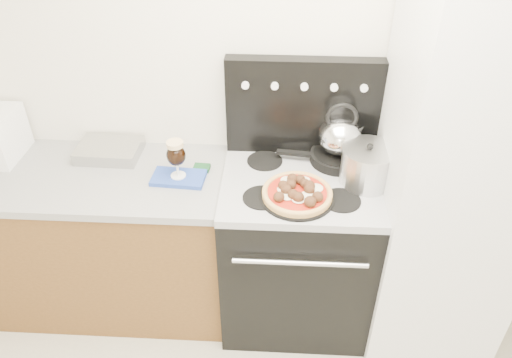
# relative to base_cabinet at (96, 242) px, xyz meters

# --- Properties ---
(room_shell) EXTENTS (3.52, 3.01, 2.52)m
(room_shell) POSITION_rel_base_cabinet_xyz_m (1.02, -0.91, 0.82)
(room_shell) COLOR beige
(room_shell) RESTS_ON ground
(base_cabinet) EXTENTS (1.45, 0.60, 0.86)m
(base_cabinet) POSITION_rel_base_cabinet_xyz_m (0.00, 0.00, 0.00)
(base_cabinet) COLOR brown
(base_cabinet) RESTS_ON ground
(countertop) EXTENTS (1.48, 0.63, 0.04)m
(countertop) POSITION_rel_base_cabinet_xyz_m (0.00, 0.00, 0.45)
(countertop) COLOR #959595
(countertop) RESTS_ON base_cabinet
(stove_body) EXTENTS (0.76, 0.65, 0.88)m
(stove_body) POSITION_rel_base_cabinet_xyz_m (1.10, -0.02, 0.01)
(stove_body) COLOR black
(stove_body) RESTS_ON ground
(cooktop) EXTENTS (0.76, 0.65, 0.04)m
(cooktop) POSITION_rel_base_cabinet_xyz_m (1.10, -0.02, 0.47)
(cooktop) COLOR #ADADB2
(cooktop) RESTS_ON stove_body
(backguard) EXTENTS (0.76, 0.08, 0.50)m
(backguard) POSITION_rel_base_cabinet_xyz_m (1.10, 0.25, 0.74)
(backguard) COLOR black
(backguard) RESTS_ON cooktop
(fridge) EXTENTS (0.64, 0.68, 1.90)m
(fridge) POSITION_rel_base_cabinet_xyz_m (1.80, -0.05, 0.52)
(fridge) COLOR silver
(fridge) RESTS_ON ground
(foil_sheet) EXTENTS (0.32, 0.24, 0.06)m
(foil_sheet) POSITION_rel_base_cabinet_xyz_m (0.12, 0.16, 0.50)
(foil_sheet) COLOR silver
(foil_sheet) RESTS_ON countertop
(oven_mitt) EXTENTS (0.27, 0.16, 0.02)m
(oven_mitt) POSITION_rel_base_cabinet_xyz_m (0.51, -0.03, 0.48)
(oven_mitt) COLOR #2745A9
(oven_mitt) RESTS_ON countertop
(beer_glass) EXTENTS (0.10, 0.10, 0.20)m
(beer_glass) POSITION_rel_base_cabinet_xyz_m (0.51, -0.03, 0.59)
(beer_glass) COLOR black
(beer_glass) RESTS_ON oven_mitt
(pizza_pan) EXTENTS (0.43, 0.43, 0.01)m
(pizza_pan) POSITION_rel_base_cabinet_xyz_m (1.08, -0.16, 0.50)
(pizza_pan) COLOR black
(pizza_pan) RESTS_ON cooktop
(pizza) EXTENTS (0.38, 0.38, 0.05)m
(pizza) POSITION_rel_base_cabinet_xyz_m (1.08, -0.16, 0.52)
(pizza) COLOR #CE8E42
(pizza) RESTS_ON pizza_pan
(skillet) EXTENTS (0.31, 0.31, 0.05)m
(skillet) POSITION_rel_base_cabinet_xyz_m (1.29, 0.15, 0.51)
(skillet) COLOR #242323
(skillet) RESTS_ON cooktop
(tea_kettle) EXTENTS (0.22, 0.22, 0.23)m
(tea_kettle) POSITION_rel_base_cabinet_xyz_m (1.29, 0.15, 0.66)
(tea_kettle) COLOR silver
(tea_kettle) RESTS_ON skillet
(stock_pot) EXTENTS (0.30, 0.30, 0.18)m
(stock_pot) POSITION_rel_base_cabinet_xyz_m (1.41, -0.02, 0.58)
(stock_pot) COLOR silver
(stock_pot) RESTS_ON cooktop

